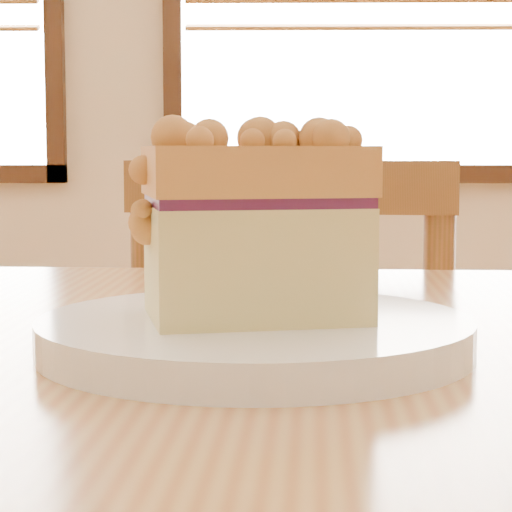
{
  "coord_description": "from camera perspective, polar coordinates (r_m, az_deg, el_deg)",
  "views": [
    {
      "loc": [
        -0.09,
        -0.46,
        0.86
      ],
      "look_at": [
        -0.1,
        0.11,
        0.8
      ],
      "focal_mm": 70.0,
      "sensor_mm": 36.0,
      "label": 1
    }
  ],
  "objects": [
    {
      "name": "cafe_chair_main",
      "position": [
        1.27,
        2.59,
        -13.65
      ],
      "size": [
        0.43,
        0.43,
        0.86
      ],
      "rotation": [
        0.0,
        0.0,
        3.01
      ],
      "color": "brown",
      "rests_on": "ground"
    },
    {
      "name": "plate",
      "position": [
        0.54,
        -0.06,
        -4.63
      ],
      "size": [
        0.24,
        0.24,
        0.02
      ],
      "color": "white",
      "rests_on": "cafe_table_main"
    },
    {
      "name": "cake_slice",
      "position": [
        0.54,
        -0.12,
        2.1
      ],
      "size": [
        0.13,
        0.11,
        0.11
      ],
      "rotation": [
        0.0,
        0.0,
        0.22
      ],
      "color": "#D1C676",
      "rests_on": "plate"
    }
  ]
}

